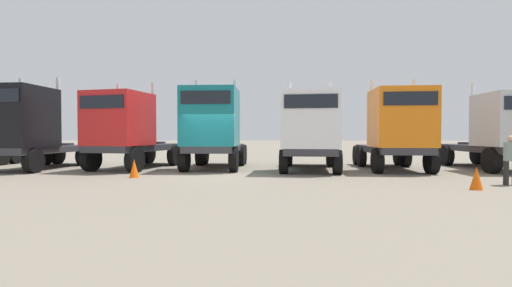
{
  "coord_description": "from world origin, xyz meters",
  "views": [
    {
      "loc": [
        2.26,
        -14.34,
        1.61
      ],
      "look_at": [
        1.78,
        3.0,
        1.22
      ],
      "focal_mm": 25.22,
      "sensor_mm": 36.0,
      "label": 1
    }
  ],
  "objects_px": {
    "semi_truck_white": "(310,130)",
    "semi_truck_teal": "(213,128)",
    "semi_truck_black": "(28,128)",
    "semi_truck_silver": "(501,131)",
    "semi_truck_orange": "(397,129)",
    "traffic_cone_mid": "(134,168)",
    "semi_truck_red": "(128,130)",
    "visitor_with_camera": "(511,157)",
    "traffic_cone_near": "(476,178)"
  },
  "relations": [
    {
      "from": "semi_truck_white",
      "to": "semi_truck_teal",
      "type": "bearing_deg",
      "value": -92.35
    },
    {
      "from": "semi_truck_black",
      "to": "semi_truck_silver",
      "type": "relative_size",
      "value": 0.97
    },
    {
      "from": "semi_truck_black",
      "to": "semi_truck_orange",
      "type": "xyz_separation_m",
      "value": [
        16.82,
        0.06,
        -0.08
      ]
    },
    {
      "from": "semi_truck_silver",
      "to": "traffic_cone_mid",
      "type": "relative_size",
      "value": 9.24
    },
    {
      "from": "traffic_cone_mid",
      "to": "semi_truck_red",
      "type": "bearing_deg",
      "value": 114.64
    },
    {
      "from": "semi_truck_teal",
      "to": "traffic_cone_mid",
      "type": "xyz_separation_m",
      "value": [
        -2.53,
        -3.26,
        -1.61
      ]
    },
    {
      "from": "semi_truck_teal",
      "to": "semi_truck_white",
      "type": "bearing_deg",
      "value": 82.98
    },
    {
      "from": "semi_truck_teal",
      "to": "semi_truck_orange",
      "type": "relative_size",
      "value": 0.99
    },
    {
      "from": "semi_truck_white",
      "to": "visitor_with_camera",
      "type": "bearing_deg",
      "value": 60.51
    },
    {
      "from": "traffic_cone_near",
      "to": "semi_truck_silver",
      "type": "bearing_deg",
      "value": 52.75
    },
    {
      "from": "semi_truck_black",
      "to": "traffic_cone_mid",
      "type": "distance_m",
      "value": 6.71
    },
    {
      "from": "semi_truck_teal",
      "to": "semi_truck_silver",
      "type": "height_order",
      "value": "semi_truck_teal"
    },
    {
      "from": "semi_truck_red",
      "to": "traffic_cone_mid",
      "type": "relative_size",
      "value": 9.26
    },
    {
      "from": "semi_truck_silver",
      "to": "semi_truck_red",
      "type": "bearing_deg",
      "value": -88.75
    },
    {
      "from": "semi_truck_black",
      "to": "visitor_with_camera",
      "type": "relative_size",
      "value": 3.92
    },
    {
      "from": "semi_truck_black",
      "to": "traffic_cone_mid",
      "type": "height_order",
      "value": "semi_truck_black"
    },
    {
      "from": "semi_truck_teal",
      "to": "semi_truck_orange",
      "type": "xyz_separation_m",
      "value": [
        8.36,
        -0.5,
        -0.08
      ]
    },
    {
      "from": "semi_truck_white",
      "to": "traffic_cone_near",
      "type": "distance_m",
      "value": 6.97
    },
    {
      "from": "semi_truck_silver",
      "to": "traffic_cone_near",
      "type": "xyz_separation_m",
      "value": [
        -4.42,
        -5.82,
        -1.46
      ]
    },
    {
      "from": "semi_truck_black",
      "to": "traffic_cone_near",
      "type": "xyz_separation_m",
      "value": [
        17.18,
        -5.43,
        -1.63
      ]
    },
    {
      "from": "semi_truck_black",
      "to": "visitor_with_camera",
      "type": "bearing_deg",
      "value": 79.92
    },
    {
      "from": "semi_truck_black",
      "to": "semi_truck_orange",
      "type": "bearing_deg",
      "value": 93.27
    },
    {
      "from": "semi_truck_orange",
      "to": "visitor_with_camera",
      "type": "relative_size",
      "value": 3.66
    },
    {
      "from": "semi_truck_silver",
      "to": "visitor_with_camera",
      "type": "relative_size",
      "value": 4.04
    },
    {
      "from": "semi_truck_red",
      "to": "traffic_cone_near",
      "type": "distance_m",
      "value": 14.14
    },
    {
      "from": "semi_truck_white",
      "to": "semi_truck_silver",
      "type": "relative_size",
      "value": 0.96
    },
    {
      "from": "semi_truck_orange",
      "to": "semi_truck_silver",
      "type": "height_order",
      "value": "semi_truck_orange"
    },
    {
      "from": "semi_truck_teal",
      "to": "traffic_cone_near",
      "type": "bearing_deg",
      "value": 57.18
    },
    {
      "from": "semi_truck_white",
      "to": "semi_truck_black",
      "type": "bearing_deg",
      "value": -84.2
    },
    {
      "from": "semi_truck_white",
      "to": "visitor_with_camera",
      "type": "relative_size",
      "value": 3.9
    },
    {
      "from": "semi_truck_orange",
      "to": "visitor_with_camera",
      "type": "height_order",
      "value": "semi_truck_orange"
    },
    {
      "from": "semi_truck_black",
      "to": "traffic_cone_mid",
      "type": "xyz_separation_m",
      "value": [
        5.93,
        -2.7,
        -1.62
      ]
    },
    {
      "from": "semi_truck_white",
      "to": "visitor_with_camera",
      "type": "height_order",
      "value": "semi_truck_white"
    },
    {
      "from": "semi_truck_black",
      "to": "semi_truck_white",
      "type": "bearing_deg",
      "value": 92.53
    },
    {
      "from": "semi_truck_black",
      "to": "traffic_cone_mid",
      "type": "bearing_deg",
      "value": 68.6
    },
    {
      "from": "semi_truck_black",
      "to": "visitor_with_camera",
      "type": "distance_m",
      "value": 19.39
    },
    {
      "from": "semi_truck_white",
      "to": "semi_truck_silver",
      "type": "distance_m",
      "value": 8.7
    },
    {
      "from": "semi_truck_teal",
      "to": "traffic_cone_near",
      "type": "relative_size",
      "value": 8.6
    },
    {
      "from": "traffic_cone_near",
      "to": "semi_truck_red",
      "type": "bearing_deg",
      "value": 154.91
    },
    {
      "from": "semi_truck_teal",
      "to": "semi_truck_orange",
      "type": "bearing_deg",
      "value": 88.24
    },
    {
      "from": "semi_truck_silver",
      "to": "semi_truck_teal",
      "type": "bearing_deg",
      "value": -89.02
    },
    {
      "from": "semi_truck_black",
      "to": "semi_truck_silver",
      "type": "bearing_deg",
      "value": 94.1
    },
    {
      "from": "semi_truck_white",
      "to": "semi_truck_silver",
      "type": "xyz_separation_m",
      "value": [
        8.68,
        0.51,
        -0.04
      ]
    },
    {
      "from": "traffic_cone_mid",
      "to": "semi_truck_orange",
      "type": "bearing_deg",
      "value": 14.2
    },
    {
      "from": "visitor_with_camera",
      "to": "semi_truck_black",
      "type": "bearing_deg",
      "value": -103.1
    },
    {
      "from": "traffic_cone_near",
      "to": "traffic_cone_mid",
      "type": "xyz_separation_m",
      "value": [
        -11.25,
        2.73,
        0.01
      ]
    },
    {
      "from": "semi_truck_white",
      "to": "semi_truck_orange",
      "type": "height_order",
      "value": "semi_truck_orange"
    },
    {
      "from": "semi_truck_orange",
      "to": "traffic_cone_mid",
      "type": "relative_size",
      "value": 8.37
    },
    {
      "from": "semi_truck_red",
      "to": "visitor_with_camera",
      "type": "relative_size",
      "value": 4.05
    },
    {
      "from": "semi_truck_black",
      "to": "semi_truck_red",
      "type": "height_order",
      "value": "semi_truck_black"
    }
  ]
}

